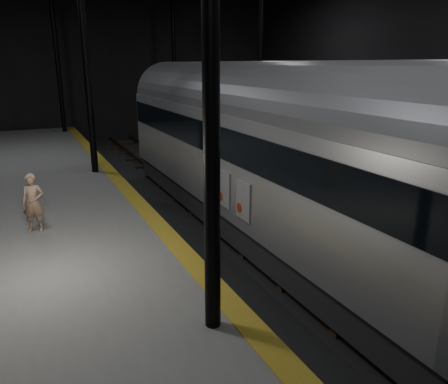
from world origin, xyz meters
TOP-DOWN VIEW (x-y plane):
  - ground at (0.00, 0.00)m, footprint 44.00×44.00m
  - tactile_strip at (-3.25, 0.00)m, footprint 0.50×43.80m
  - track at (0.00, 0.00)m, footprint 2.40×43.00m
  - train at (-0.00, 0.43)m, footprint 2.91×19.42m
  - woman at (-6.30, 1.92)m, footprint 0.66×0.55m

SIDE VIEW (x-z plane):
  - ground at x=0.00m, z-range 0.00..0.00m
  - track at x=0.00m, z-range -0.05..0.19m
  - tactile_strip at x=-3.25m, z-range 1.00..1.01m
  - woman at x=-6.30m, z-range 1.00..2.55m
  - train at x=0.00m, z-range 0.30..5.49m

